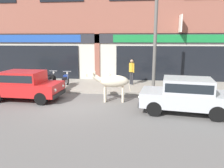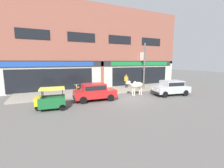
# 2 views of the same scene
# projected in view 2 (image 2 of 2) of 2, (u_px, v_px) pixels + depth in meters

# --- Properties ---
(ground_plane) EXTENTS (90.00, 90.00, 0.00)m
(ground_plane) POSITION_uv_depth(u_px,v_px,m) (126.00, 99.00, 13.43)
(ground_plane) COLOR #605E5B
(sidewalk) EXTENTS (19.00, 3.75, 0.15)m
(sidewalk) POSITION_uv_depth(u_px,v_px,m) (108.00, 90.00, 17.10)
(sidewalk) COLOR gray
(sidewalk) RESTS_ON ground
(shop_building) EXTENTS (23.00, 1.40, 10.07)m
(shop_building) POSITION_uv_depth(u_px,v_px,m) (101.00, 49.00, 18.32)
(shop_building) COLOR #8E5142
(shop_building) RESTS_ON ground
(cow) EXTENTS (2.15, 0.63, 1.61)m
(cow) POSITION_uv_depth(u_px,v_px,m) (136.00, 85.00, 14.68)
(cow) COLOR beige
(cow) RESTS_ON ground
(car_0) EXTENTS (3.76, 2.09, 1.46)m
(car_0) POSITION_uv_depth(u_px,v_px,m) (171.00, 87.00, 14.79)
(car_0) COLOR black
(car_0) RESTS_ON ground
(car_1) EXTENTS (3.67, 1.76, 1.46)m
(car_1) POSITION_uv_depth(u_px,v_px,m) (94.00, 91.00, 12.76)
(car_1) COLOR black
(car_1) RESTS_ON ground
(auto_rickshaw) EXTENTS (2.04, 1.31, 1.52)m
(auto_rickshaw) POSITION_uv_depth(u_px,v_px,m) (51.00, 100.00, 10.33)
(auto_rickshaw) COLOR black
(auto_rickshaw) RESTS_ON ground
(motorcycle_0) EXTENTS (0.52, 1.81, 0.88)m
(motorcycle_0) POSITION_uv_depth(u_px,v_px,m) (78.00, 90.00, 14.67)
(motorcycle_0) COLOR black
(motorcycle_0) RESTS_ON sidewalk
(motorcycle_1) EXTENTS (0.52, 1.81, 0.88)m
(motorcycle_1) POSITION_uv_depth(u_px,v_px,m) (89.00, 89.00, 15.27)
(motorcycle_1) COLOR black
(motorcycle_1) RESTS_ON sidewalk
(motorcycle_2) EXTENTS (0.52, 1.81, 0.88)m
(motorcycle_2) POSITION_uv_depth(u_px,v_px,m) (98.00, 88.00, 15.60)
(motorcycle_2) COLOR black
(motorcycle_2) RESTS_ON sidewalk
(pedestrian) EXTENTS (0.35, 0.40, 1.60)m
(pedestrian) POSITION_uv_depth(u_px,v_px,m) (126.00, 80.00, 18.18)
(pedestrian) COLOR #2D2D33
(pedestrian) RESTS_ON sidewalk
(utility_pole) EXTENTS (0.18, 0.18, 5.18)m
(utility_pole) POSITION_uv_depth(u_px,v_px,m) (144.00, 67.00, 16.81)
(utility_pole) COLOR #595651
(utility_pole) RESTS_ON sidewalk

